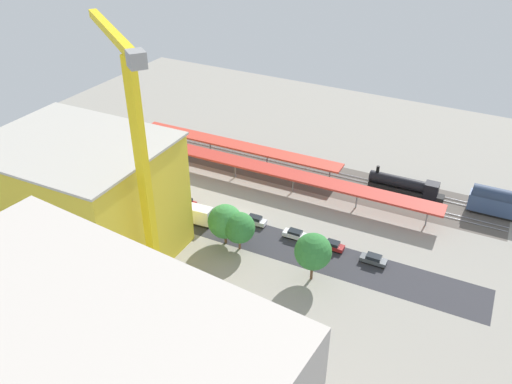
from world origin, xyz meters
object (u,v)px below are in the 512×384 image
object	(u,v)px
parked_car_1	(333,246)
street_tree_2	(225,221)
parked_car_4	(222,213)
traffic_light	(147,204)
locomotive	(407,186)
parked_car_5	(186,203)
construction_building	(82,201)
box_truck_0	(193,214)
parked_car_2	(295,235)
street_tree_1	(313,252)
platform_canopy_far	(238,146)
parked_car_6	(159,192)
platform_canopy_near	(293,175)
parked_car_0	(373,260)
tower_crane	(138,157)
parked_car_3	(255,221)
street_tree_0	(239,228)

from	to	relation	value
parked_car_1	street_tree_2	distance (m)	20.22
parked_car_4	traffic_light	world-z (taller)	traffic_light
locomotive	parked_car_5	world-z (taller)	locomotive
construction_building	traffic_light	world-z (taller)	construction_building
parked_car_4	box_truck_0	xyz separation A→B (m)	(4.07, 4.34, 1.03)
parked_car_1	parked_car_2	world-z (taller)	parked_car_1
parked_car_2	box_truck_0	distance (m)	20.62
parked_car_4	construction_building	bearing A→B (deg)	54.12
construction_building	street_tree_1	distance (m)	40.38
platform_canopy_far	construction_building	bearing A→B (deg)	81.84
parked_car_4	parked_car_6	world-z (taller)	parked_car_4
parked_car_1	platform_canopy_near	bearing A→B (deg)	-45.23
street_tree_1	parked_car_0	bearing A→B (deg)	-131.70
tower_crane	box_truck_0	bearing A→B (deg)	-74.94
parked_car_3	tower_crane	bearing A→B (deg)	75.38
parked_car_1	parked_car_5	world-z (taller)	parked_car_5
locomotive	street_tree_1	distance (m)	36.57
street_tree_0	box_truck_0	bearing A→B (deg)	-14.42
parked_car_0	traffic_light	world-z (taller)	traffic_light
parked_car_6	construction_building	bearing A→B (deg)	92.94
locomotive	street_tree_1	world-z (taller)	street_tree_1
street_tree_1	traffic_light	distance (m)	35.31
platform_canopy_far	parked_car_5	bearing A→B (deg)	91.11
box_truck_0	traffic_light	world-z (taller)	traffic_light
locomotive	street_tree_0	distance (m)	40.71
parked_car_1	parked_car_4	distance (m)	23.54
parked_car_0	box_truck_0	xyz separation A→B (m)	(35.40, 4.31, 1.03)
parked_car_4	parked_car_2	bearing A→B (deg)	-179.22
tower_crane	traffic_light	world-z (taller)	tower_crane
platform_canopy_far	street_tree_0	distance (m)	34.38
parked_car_0	parked_car_5	distance (m)	39.78
street_tree_1	street_tree_2	xyz separation A→B (m)	(18.04, -1.88, -1.00)
parked_car_3	parked_car_4	xyz separation A→B (m)	(7.18, 0.66, -0.09)
parked_car_6	traffic_light	distance (m)	10.38
parked_car_5	traffic_light	world-z (taller)	traffic_light
parked_car_0	parked_car_4	bearing A→B (deg)	-0.06
street_tree_2	traffic_light	distance (m)	17.26
street_tree_2	tower_crane	bearing A→B (deg)	75.06
parked_car_5	parked_car_6	xyz separation A→B (m)	(7.70, -0.95, -0.07)
parked_car_4	parked_car_5	size ratio (longest dim) A/B	0.99
parked_car_2	traffic_light	size ratio (longest dim) A/B	0.77
parked_car_2	tower_crane	world-z (taller)	tower_crane
parked_car_2	construction_building	xyz separation A→B (m)	(31.06, 21.03, 10.06)
construction_building	box_truck_0	bearing A→B (deg)	-125.21
parked_car_0	traffic_light	bearing A→B (deg)	10.64
platform_canopy_far	construction_building	world-z (taller)	construction_building
box_truck_0	platform_canopy_near	bearing A→B (deg)	-122.79
parked_car_0	box_truck_0	distance (m)	35.67
platform_canopy_near	parked_car_0	size ratio (longest dim) A/B	13.45
parked_car_1	parked_car_6	bearing A→B (deg)	-0.61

